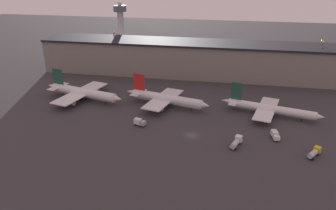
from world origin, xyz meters
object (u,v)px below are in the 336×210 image
(service_vehicle_0, at_px, (139,122))
(service_vehicle_3, at_px, (314,153))
(service_vehicle_2, at_px, (275,135))
(control_tower, at_px, (121,26))
(airplane_0, at_px, (83,93))
(service_vehicle_1, at_px, (236,142))
(airplane_2, at_px, (270,109))
(airplane_1, at_px, (166,99))

(service_vehicle_0, bearing_deg, service_vehicle_3, 6.66)
(service_vehicle_2, relative_size, control_tower, 0.15)
(airplane_0, distance_m, service_vehicle_3, 110.45)
(airplane_0, bearing_deg, service_vehicle_0, -18.53)
(airplane_0, height_order, service_vehicle_1, airplane_0)
(airplane_0, distance_m, service_vehicle_2, 95.30)
(service_vehicle_3, xyz_separation_m, control_tower, (-109.13, 115.25, 21.95))
(airplane_2, bearing_deg, service_vehicle_2, -75.35)
(service_vehicle_2, xyz_separation_m, service_vehicle_3, (12.43, -11.21, 0.03))
(airplane_1, height_order, service_vehicle_2, airplane_1)
(airplane_1, bearing_deg, service_vehicle_2, -11.95)
(airplane_1, bearing_deg, control_tower, 135.08)
(airplane_1, xyz_separation_m, control_tower, (-47.80, 80.01, 19.80))
(airplane_0, xyz_separation_m, service_vehicle_2, (92.11, -24.35, -2.24))
(airplane_1, bearing_deg, service_vehicle_1, -30.22)
(airplane_0, bearing_deg, service_vehicle_1, -9.21)
(service_vehicle_1, relative_size, control_tower, 0.20)
(airplane_2, xyz_separation_m, service_vehicle_1, (-15.09, -31.32, -1.41))
(service_vehicle_0, xyz_separation_m, service_vehicle_3, (68.64, -12.47, -0.01))
(service_vehicle_0, height_order, control_tower, control_tower)
(service_vehicle_1, xyz_separation_m, control_tower, (-81.43, 112.99, 21.84))
(airplane_2, distance_m, service_vehicle_2, 22.42)
(service_vehicle_0, relative_size, service_vehicle_2, 0.90)
(airplane_0, relative_size, control_tower, 1.13)
(airplane_2, height_order, service_vehicle_1, airplane_2)
(airplane_0, distance_m, airplane_2, 91.96)
(service_vehicle_1, bearing_deg, airplane_2, -5.04)
(airplane_1, relative_size, service_vehicle_3, 6.24)
(airplane_1, bearing_deg, service_vehicle_0, -93.57)
(airplane_0, xyz_separation_m, service_vehicle_1, (76.84, -33.30, -2.11))
(airplane_0, height_order, service_vehicle_2, airplane_0)
(airplane_1, height_order, airplane_2, airplane_1)
(airplane_1, xyz_separation_m, service_vehicle_0, (-7.31, -22.78, -2.14))
(airplane_0, bearing_deg, control_tower, 107.52)
(service_vehicle_1, bearing_deg, airplane_0, 87.26)
(airplane_0, bearing_deg, service_vehicle_2, -0.59)
(control_tower, bearing_deg, service_vehicle_3, -46.56)
(service_vehicle_1, height_order, service_vehicle_2, service_vehicle_1)
(service_vehicle_0, relative_size, control_tower, 0.13)
(airplane_1, distance_m, service_vehicle_1, 47.15)
(control_tower, bearing_deg, airplane_2, -40.24)
(service_vehicle_3, bearing_deg, airplane_0, 106.86)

